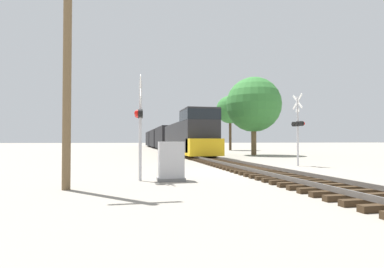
% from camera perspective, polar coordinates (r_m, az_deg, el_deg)
% --- Properties ---
extents(ground_plane, '(400.00, 400.00, 0.00)m').
position_cam_1_polar(ground_plane, '(15.66, 11.43, -6.98)').
color(ground_plane, gray).
extents(rail_track_bed, '(2.60, 160.00, 0.31)m').
position_cam_1_polar(rail_track_bed, '(15.65, 11.43, -6.48)').
color(rail_track_bed, '#382819').
rests_on(rail_track_bed, ground).
extents(freight_train, '(2.92, 61.29, 4.38)m').
position_cam_1_polar(freight_train, '(53.53, -5.46, -0.84)').
color(freight_train, '#232326').
rests_on(freight_train, ground).
extents(crossing_signal_near, '(0.35, 1.00, 4.08)m').
position_cam_1_polar(crossing_signal_near, '(11.85, -9.97, 2.99)').
color(crossing_signal_near, '#B7B7BC').
rests_on(crossing_signal_near, ground).
extents(crossing_signal_far, '(0.40, 1.01, 4.45)m').
position_cam_1_polar(crossing_signal_far, '(19.56, 19.55, 1.58)').
color(crossing_signal_far, '#B7B7BC').
rests_on(crossing_signal_far, ground).
extents(relay_cabinet, '(1.06, 0.70, 1.53)m').
position_cam_1_polar(relay_cabinet, '(11.71, -4.02, -5.24)').
color(relay_cabinet, slate).
rests_on(relay_cabinet, ground).
extents(utility_pole, '(1.80, 0.26, 9.01)m').
position_cam_1_polar(utility_pole, '(10.80, -22.65, 15.51)').
color(utility_pole, brown).
rests_on(utility_pole, ground).
extents(tree_far_right, '(5.89, 5.89, 8.40)m').
position_cam_1_polar(tree_far_right, '(33.00, 11.66, 5.49)').
color(tree_far_right, brown).
rests_on(tree_far_right, ground).
extents(tree_mid_background, '(4.51, 4.51, 8.87)m').
position_cam_1_polar(tree_mid_background, '(49.08, 7.28, 4.59)').
color(tree_mid_background, '#473521').
rests_on(tree_mid_background, ground).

